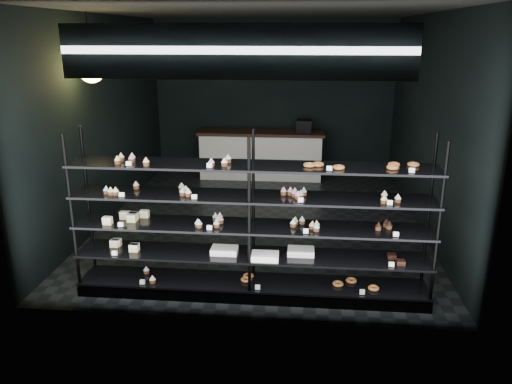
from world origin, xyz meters
TOP-DOWN VIEW (x-y plane):
  - room at (0.00, 0.00)m, footprint 5.01×6.01m
  - display_shelf at (0.07, -2.45)m, footprint 4.00×0.50m
  - signage at (0.00, -2.93)m, footprint 3.30×0.05m
  - pendant_lamp at (-2.18, -1.07)m, footprint 0.34×0.34m
  - service_counter at (-0.20, 2.50)m, footprint 2.59×0.65m

SIDE VIEW (x-z plane):
  - service_counter at x=-0.20m, z-range -0.11..1.12m
  - display_shelf at x=0.07m, z-range -0.33..1.58m
  - room at x=0.00m, z-range 0.00..3.20m
  - pendant_lamp at x=-2.18m, z-range 2.00..2.90m
  - signage at x=0.00m, z-range 2.50..3.00m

